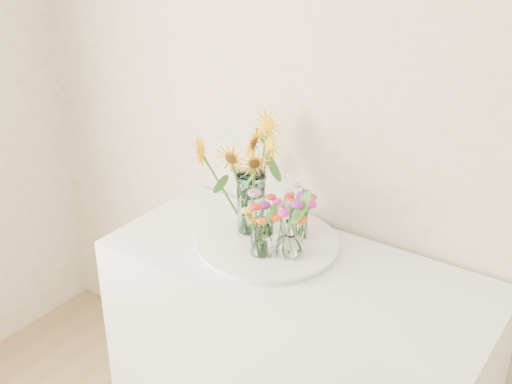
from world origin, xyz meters
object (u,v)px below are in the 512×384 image
tray (268,244)px  small_vase_a (262,238)px  counter (294,364)px  mason_jar (251,202)px  small_vase_c (298,223)px  small_vase_b (290,238)px

tray → small_vase_a: size_ratio=3.68×
counter → mason_jar: 0.65m
mason_jar → small_vase_c: mason_jar is taller
tray → small_vase_a: (0.03, -0.09, 0.08)m
counter → small_vase_a: (-0.11, -0.05, 0.54)m
small_vase_b → mason_jar: bearing=162.1°
tray → small_vase_a: bearing=-69.5°
small_vase_b → small_vase_c: bearing=109.5°
mason_jar → tray: bearing=-17.5°
mason_jar → small_vase_b: bearing=-17.9°
counter → small_vase_b: (-0.03, -0.00, 0.55)m
mason_jar → small_vase_a: bearing=-42.4°
mason_jar → small_vase_b: (0.21, -0.07, -0.05)m
counter → small_vase_c: small_vase_c is taller
mason_jar → small_vase_c: 0.19m
counter → tray: (-0.15, 0.04, 0.46)m
small_vase_c → mason_jar: bearing=-159.2°
mason_jar → small_vase_b: 0.23m
mason_jar → small_vase_a: mason_jar is taller
counter → mason_jar: (-0.24, 0.07, 0.60)m
tray → small_vase_c: bearing=52.8°
tray → mason_jar: (-0.10, 0.03, 0.13)m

